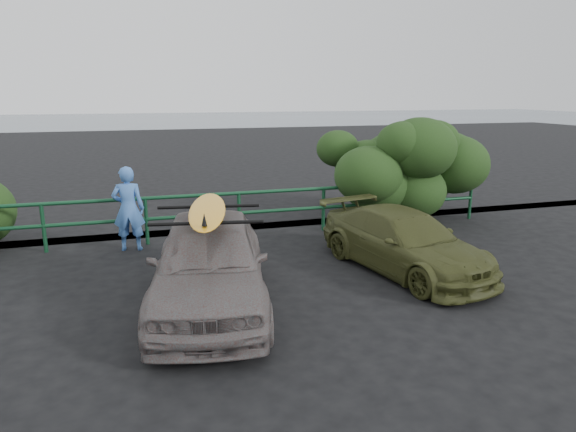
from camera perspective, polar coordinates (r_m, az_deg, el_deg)
name	(u,v)px	position (r m, az deg, el deg)	size (l,w,h in m)	color
ground	(240,345)	(6.85, -5.39, -14.08)	(80.00, 80.00, 0.00)	black
ocean	(143,118)	(66.05, -15.83, 10.39)	(200.00, 200.00, 0.00)	slate
guardrail	(194,217)	(11.33, -10.41, -0.15)	(14.00, 0.08, 1.04)	#123F23
shrub_right	(392,175)	(13.15, 11.45, 4.53)	(3.20, 2.40, 2.31)	#203C16
sedan	(209,262)	(7.77, -8.73, -5.06)	(1.67, 4.15, 1.41)	#665C5B
olive_vehicle	(404,241)	(9.52, 12.78, -2.77)	(1.52, 3.74, 1.09)	#41451E
man	(128,209)	(10.89, -17.31, 0.78)	(0.63, 0.42, 1.74)	#4377CB
roof_rack	(208,214)	(7.57, -8.92, 0.19)	(1.56, 1.09, 0.05)	black
surfboard	(207,210)	(7.56, -8.94, 0.66)	(0.52, 2.52, 0.07)	orange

